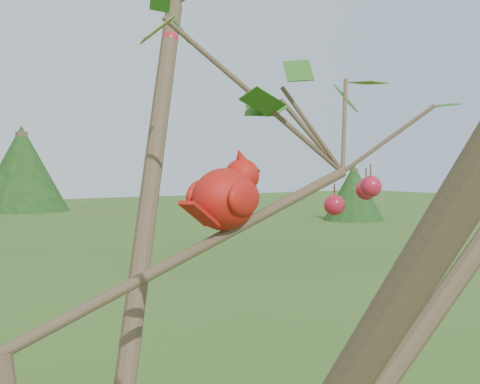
% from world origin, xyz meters
% --- Properties ---
extents(crabapple_tree, '(2.35, 2.05, 2.95)m').
position_xyz_m(crabapple_tree, '(0.03, -0.02, 2.12)').
color(crabapple_tree, '#3F2F22').
rests_on(crabapple_tree, ground).
extents(cardinal, '(0.20, 0.14, 0.15)m').
position_xyz_m(cardinal, '(0.31, 0.07, 2.16)').
color(cardinal, red).
rests_on(cardinal, ground).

